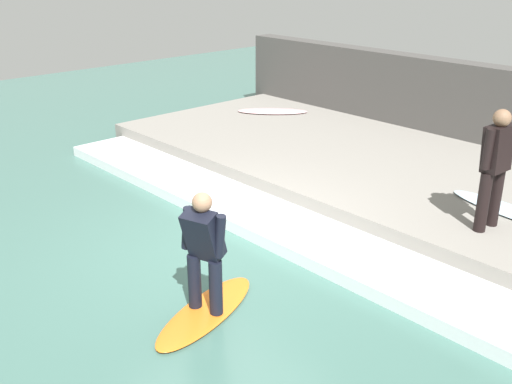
{
  "coord_description": "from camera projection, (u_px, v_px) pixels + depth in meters",
  "views": [
    {
      "loc": [
        -4.73,
        -5.74,
        3.83
      ],
      "look_at": [
        0.58,
        0.0,
        0.7
      ],
      "focal_mm": 42.0,
      "sensor_mm": 36.0,
      "label": 1
    }
  ],
  "objects": [
    {
      "name": "surfboard_spare",
      "position": [
        273.0,
        111.0,
        13.86
      ],
      "size": [
        1.53,
        1.55,
        0.06
      ],
      "color": "beige",
      "rests_on": "concrete_ledge"
    },
    {
      "name": "concrete_ledge",
      "position": [
        387.0,
        173.0,
        10.6
      ],
      "size": [
        4.4,
        11.08,
        0.39
      ],
      "primitive_type": "cube",
      "color": "gray",
      "rests_on": "ground_plane"
    },
    {
      "name": "back_wall",
      "position": [
        463.0,
        110.0,
        11.88
      ],
      "size": [
        0.5,
        11.63,
        1.86
      ],
      "primitive_type": "cube",
      "color": "#474442",
      "rests_on": "ground_plane"
    },
    {
      "name": "surfer_riding",
      "position": [
        204.0,
        247.0,
        6.51
      ],
      "size": [
        0.47,
        0.58,
        1.43
      ],
      "color": "black",
      "rests_on": "surfboard_riding"
    },
    {
      "name": "surfboard_riding",
      "position": [
        206.0,
        311.0,
        6.82
      ],
      "size": [
        1.81,
        1.05,
        0.06
      ],
      "color": "orange",
      "rests_on": "ground_plane"
    },
    {
      "name": "surfer_waiting_near",
      "position": [
        495.0,
        163.0,
        7.72
      ],
      "size": [
        0.56,
        0.28,
        1.63
      ],
      "color": "black",
      "rests_on": "concrete_ledge"
    },
    {
      "name": "surfboard_waiting_near",
      "position": [
        509.0,
        210.0,
        8.52
      ],
      "size": [
        0.72,
        1.92,
        0.06
      ],
      "color": "silver",
      "rests_on": "concrete_ledge"
    },
    {
      "name": "ground_plane",
      "position": [
        225.0,
        249.0,
        8.31
      ],
      "size": [
        28.0,
        28.0,
        0.0
      ],
      "primitive_type": "plane",
      "color": "#426B60"
    },
    {
      "name": "wave_foam_crest",
      "position": [
        276.0,
        223.0,
        8.9
      ],
      "size": [
        1.14,
        10.53,
        0.18
      ],
      "primitive_type": "cube",
      "color": "white",
      "rests_on": "ground_plane"
    }
  ]
}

